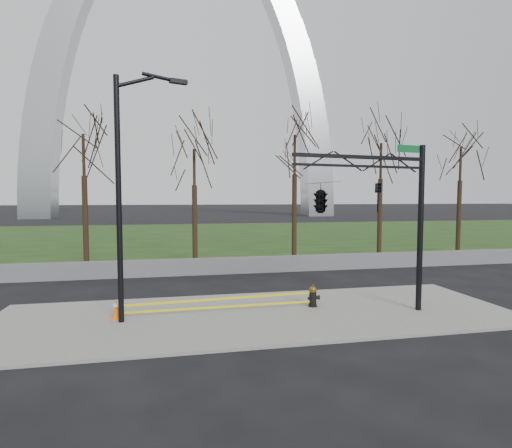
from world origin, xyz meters
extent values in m
plane|color=black|center=(0.00, 0.00, 0.00)|extent=(500.00, 500.00, 0.00)
cube|color=slate|center=(0.00, 0.00, 0.05)|extent=(18.00, 6.00, 0.10)
cube|color=#203212|center=(0.00, 30.00, 0.03)|extent=(120.00, 40.00, 0.06)
cube|color=#59595B|center=(0.00, 8.00, 0.45)|extent=(60.00, 0.30, 0.90)
cylinder|color=black|center=(2.15, 0.50, 0.13)|extent=(0.33, 0.33, 0.06)
cylinder|color=black|center=(2.15, 0.50, 0.39)|extent=(0.25, 0.25, 0.58)
cylinder|color=black|center=(2.35, 0.48, 0.44)|extent=(0.21, 0.17, 0.15)
cylinder|color=black|center=(2.00, 0.51, 0.41)|extent=(0.11, 0.11, 0.10)
cylinder|color=brown|center=(2.15, 0.50, 0.70)|extent=(0.29, 0.29, 0.06)
ellipsoid|color=brown|center=(2.15, 0.50, 0.75)|extent=(0.27, 0.27, 0.20)
cylinder|color=brown|center=(2.15, 0.50, 0.87)|extent=(0.06, 0.06, 0.08)
cube|color=orange|center=(-4.80, 0.35, 0.12)|extent=(0.39, 0.39, 0.04)
cone|color=orange|center=(-4.80, 0.35, 0.46)|extent=(0.27, 0.27, 0.64)
cylinder|color=white|center=(-4.80, 0.35, 0.58)|extent=(0.20, 0.20, 0.10)
cylinder|color=black|center=(-4.60, 0.01, 4.00)|extent=(0.18, 0.18, 8.00)
cylinder|color=black|center=(-4.07, 0.15, 7.85)|extent=(1.25, 0.45, 0.56)
cylinder|color=black|center=(-3.25, 0.38, 8.10)|extent=(1.19, 0.43, 0.22)
cube|color=black|center=(-2.68, 0.53, 8.05)|extent=(0.64, 0.37, 0.14)
cylinder|color=black|center=(5.75, -0.68, 3.00)|extent=(0.20, 0.20, 6.00)
cube|color=black|center=(3.27, -0.99, 5.50)|extent=(4.98, 0.73, 0.12)
cube|color=black|center=(3.27, -0.99, 5.20)|extent=(4.97, 0.69, 0.08)
cube|color=#0C5926|center=(5.15, -0.75, 5.85)|extent=(0.90, 0.15, 0.25)
imported|color=black|center=(3.96, -0.90, 4.15)|extent=(0.19, 0.22, 1.00)
imported|color=black|center=(1.78, -1.17, 4.15)|extent=(0.83, 2.53, 1.00)
cube|color=yellow|center=(-1.23, 0.25, 0.63)|extent=(6.75, 0.50, 0.08)
cube|color=yellow|center=(-1.33, 0.42, 0.29)|extent=(6.95, 0.15, 0.08)
camera|label=1|loc=(-2.87, -13.33, 4.13)|focal=27.84mm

